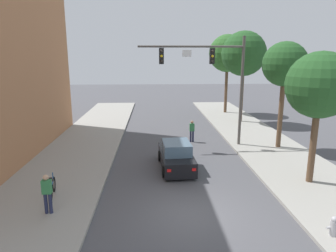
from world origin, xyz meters
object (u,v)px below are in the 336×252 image
Objects in this scene: fire_hydrant at (334,226)px; street_tree_third at (244,54)px; pedestrian_crossing_road at (192,130)px; car_lead_black at (176,156)px; street_tree_nearest at (320,86)px; traffic_signal_mast at (213,71)px; street_tree_second at (285,65)px; pedestrian_sidewalk_left_walker at (47,192)px; street_tree_farthest at (228,54)px; bicycle_leaning at (52,188)px.

fire_hydrant is 0.08× the size of street_tree_third.
street_tree_third reaches higher than pedestrian_crossing_road.
street_tree_nearest is at bearing -21.42° from car_lead_black.
street_tree_second is at bearing -9.70° from traffic_signal_mast.
pedestrian_sidewalk_left_walker is 12.79m from pedestrian_crossing_road.
traffic_signal_mast is 13.22m from pedestrian_sidewalk_left_walker.
street_tree_farthest reaches higher than street_tree_third.
pedestrian_sidewalk_left_walker is 0.19× the size of street_tree_third.
pedestrian_crossing_road reaches higher than car_lead_black.
street_tree_third reaches higher than traffic_signal_mast.
street_tree_nearest reaches higher than car_lead_black.
pedestrian_sidewalk_left_walker is 0.94× the size of bicycle_leaning.
street_tree_second reaches higher than street_tree_nearest.
car_lead_black is 19.25m from street_tree_farthest.
pedestrian_sidewalk_left_walker is at bearing -131.66° from traffic_signal_mast.
pedestrian_crossing_road reaches higher than fire_hydrant.
fire_hydrant is 0.08× the size of street_tree_farthest.
pedestrian_crossing_road is 13.15m from fire_hydrant.
car_lead_black is 8.20m from street_tree_nearest.
street_tree_farthest is at bearing 92.16° from street_tree_second.
street_tree_farthest is (0.35, 19.54, 1.68)m from street_tree_nearest.
traffic_signal_mast reaches higher than bicycle_leaning.
traffic_signal_mast is at bearing 170.30° from street_tree_second.
street_tree_third is at bearing -86.22° from street_tree_farthest.
street_tree_farthest reaches higher than fire_hydrant.
pedestrian_sidewalk_left_walker reaches higher than pedestrian_crossing_road.
pedestrian_sidewalk_left_walker is at bearing -119.31° from street_tree_farthest.
street_tree_nearest is 0.90× the size of street_tree_second.
street_tree_farthest is at bearing 85.44° from fire_hydrant.
pedestrian_sidewalk_left_walker reaches higher than bicycle_leaning.
traffic_signal_mast is 1.05× the size of street_tree_second.
traffic_signal_mast is 0.88× the size of street_tree_farthest.
traffic_signal_mast reaches higher than street_tree_nearest.
street_tree_nearest reaches higher than bicycle_leaning.
car_lead_black is at bearing -120.91° from street_tree_third.
traffic_signal_mast is 4.70m from street_tree_second.
pedestrian_crossing_road is at bearing 73.58° from car_lead_black.
traffic_signal_mast is 4.28× the size of bicycle_leaning.
fire_hydrant is at bearing -79.24° from traffic_signal_mast.
street_tree_nearest reaches higher than fire_hydrant.
fire_hydrant is 25.05m from street_tree_farthest.
bicycle_leaning is (-7.45, -9.12, -0.37)m from pedestrian_crossing_road.
bicycle_leaning is at bearing -148.04° from car_lead_black.
street_tree_third is (5.60, 6.58, 5.63)m from pedestrian_crossing_road.
fire_hydrant is at bearing -75.25° from pedestrian_crossing_road.
traffic_signal_mast reaches higher than car_lead_black.
street_tree_nearest is 19.62m from street_tree_farthest.
car_lead_black is (-2.79, -4.20, -4.65)m from traffic_signal_mast.
fire_hydrant is (10.48, -2.10, -0.56)m from pedestrian_sidewalk_left_walker.
street_tree_second reaches higher than fire_hydrant.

